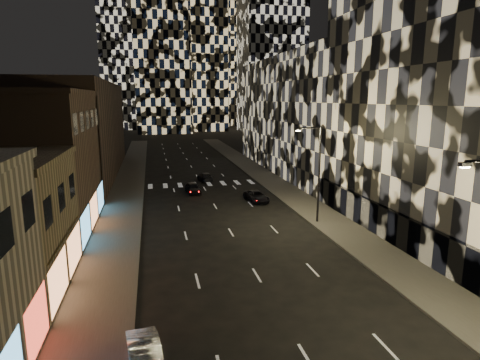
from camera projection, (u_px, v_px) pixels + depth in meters
name	position (u px, v px, depth m)	size (l,w,h in m)	color
sidewalk_left	(127.00, 187.00, 53.53)	(4.00, 120.00, 0.15)	#47443F
sidewalk_right	(271.00, 180.00, 57.74)	(4.00, 120.00, 0.15)	#47443F
curb_left	(143.00, 186.00, 53.97)	(0.20, 120.00, 0.15)	#4C4C47
curb_right	(257.00, 181.00, 57.30)	(0.20, 120.00, 0.15)	#4C4C47
retail_brown	(31.00, 164.00, 35.08)	(10.00, 15.00, 12.00)	#4C392B
retail_filler_left	(80.00, 130.00, 60.24)	(10.00, 40.00, 14.00)	#4C392B
midrise_right	(477.00, 107.00, 33.26)	(16.00, 25.00, 22.00)	#232326
midrise_base	(385.00, 222.00, 33.54)	(0.60, 25.00, 3.00)	#383838
midrise_filler_right	(319.00, 115.00, 64.76)	(16.00, 40.00, 18.00)	#232326
streetlight_far	(317.00, 168.00, 37.20)	(2.55, 0.25, 9.00)	black
car_silver_parked	(145.00, 358.00, 17.32)	(1.38, 3.97, 1.31)	#A0A0A5
car_dark_midlane	(193.00, 188.00, 50.20)	(1.57, 3.90, 1.33)	black
car_dark_oncoming	(205.00, 177.00, 57.66)	(1.68, 4.14, 1.20)	black
car_dark_rightlane	(256.00, 196.00, 46.11)	(2.03, 4.39, 1.22)	black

